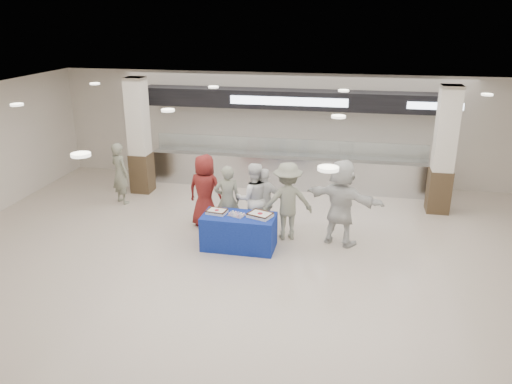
% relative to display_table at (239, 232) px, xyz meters
% --- Properties ---
extents(ground, '(14.00, 14.00, 0.00)m').
position_rel_display_table_xyz_m(ground, '(0.50, -1.17, -0.38)').
color(ground, beige).
rests_on(ground, ground).
extents(serving_line, '(8.70, 0.85, 2.80)m').
position_rel_display_table_xyz_m(serving_line, '(0.51, 4.23, 0.78)').
color(serving_line, silver).
rests_on(serving_line, ground).
extents(column_left, '(0.55, 0.55, 3.20)m').
position_rel_display_table_xyz_m(column_left, '(-3.50, 3.03, 1.15)').
color(column_left, '#392A1A').
rests_on(column_left, ground).
extents(column_right, '(0.55, 0.55, 3.20)m').
position_rel_display_table_xyz_m(column_right, '(4.50, 3.03, 1.15)').
color(column_right, '#392A1A').
rests_on(column_right, ground).
extents(display_table, '(1.56, 0.80, 0.75)m').
position_rel_display_table_xyz_m(display_table, '(0.00, 0.00, 0.00)').
color(display_table, navy).
rests_on(display_table, ground).
extents(sheet_cake_left, '(0.45, 0.37, 0.09)m').
position_rel_display_table_xyz_m(sheet_cake_left, '(-0.49, 0.05, 0.42)').
color(sheet_cake_left, white).
rests_on(sheet_cake_left, display_table).
extents(sheet_cake_right, '(0.57, 0.51, 0.10)m').
position_rel_display_table_xyz_m(sheet_cake_right, '(0.46, 0.02, 0.42)').
color(sheet_cake_right, white).
rests_on(sheet_cake_right, display_table).
extents(cupcake_tray, '(0.41, 0.36, 0.06)m').
position_rel_display_table_xyz_m(cupcake_tray, '(-0.04, -0.00, 0.40)').
color(cupcake_tray, '#B0B0B5').
rests_on(cupcake_tray, display_table).
extents(civilian_maroon, '(0.94, 0.69, 1.75)m').
position_rel_display_table_xyz_m(civilian_maroon, '(-1.04, 1.03, 0.50)').
color(civilian_maroon, maroon).
rests_on(civilian_maroon, ground).
extents(soldier_a, '(0.68, 0.54, 1.62)m').
position_rel_display_table_xyz_m(soldier_a, '(-0.42, 0.69, 0.44)').
color(soldier_a, slate).
rests_on(soldier_a, ground).
extents(chef_tall, '(0.97, 0.86, 1.67)m').
position_rel_display_table_xyz_m(chef_tall, '(0.14, 0.86, 0.46)').
color(chef_tall, white).
rests_on(chef_tall, ground).
extents(chef_short, '(0.93, 0.47, 1.53)m').
position_rel_display_table_xyz_m(chef_short, '(0.40, 0.92, 0.39)').
color(chef_short, white).
rests_on(chef_short, ground).
extents(soldier_b, '(1.28, 0.97, 1.77)m').
position_rel_display_table_xyz_m(soldier_b, '(0.94, 0.70, 0.51)').
color(soldier_b, slate).
rests_on(soldier_b, ground).
extents(civilian_white, '(1.86, 1.19, 1.92)m').
position_rel_display_table_xyz_m(civilian_white, '(2.12, 0.64, 0.59)').
color(civilian_white, silver).
rests_on(civilian_white, ground).
extents(soldier_bg, '(0.72, 0.65, 1.64)m').
position_rel_display_table_xyz_m(soldier_bg, '(-3.68, 2.08, 0.45)').
color(soldier_bg, slate).
rests_on(soldier_bg, ground).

